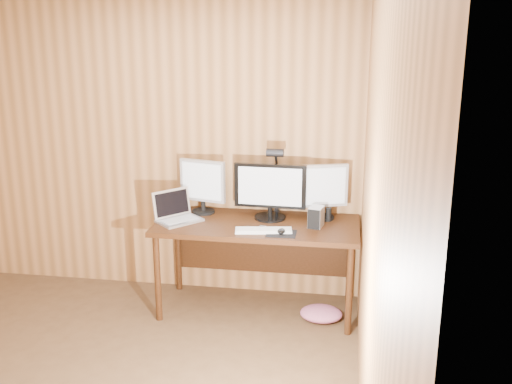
% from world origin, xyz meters
% --- Properties ---
extents(room_shell, '(4.00, 4.00, 4.00)m').
position_xyz_m(room_shell, '(0.00, 0.00, 1.25)').
color(room_shell, '#4D341D').
rests_on(room_shell, ground).
extents(desk, '(1.60, 0.70, 0.75)m').
position_xyz_m(desk, '(0.93, 1.70, 0.63)').
color(desk, '#32190A').
rests_on(desk, floor).
extents(monitor_center, '(0.58, 0.25, 0.45)m').
position_xyz_m(monitor_center, '(1.02, 1.76, 0.99)').
color(monitor_center, black).
rests_on(monitor_center, desk).
extents(monitor_left, '(0.39, 0.19, 0.45)m').
position_xyz_m(monitor_left, '(0.45, 1.83, 0.99)').
color(monitor_left, black).
rests_on(monitor_left, desk).
extents(monitor_right, '(0.39, 0.19, 0.45)m').
position_xyz_m(monitor_right, '(1.43, 1.83, 0.99)').
color(monitor_right, black).
rests_on(monitor_right, desk).
extents(laptop, '(0.41, 0.42, 0.24)m').
position_xyz_m(laptop, '(0.28, 1.61, 0.81)').
color(laptop, silver).
rests_on(laptop, desk).
extents(keyboard, '(0.44, 0.19, 0.02)m').
position_xyz_m(keyboard, '(1.01, 1.44, 0.76)').
color(keyboard, white).
rests_on(keyboard, desk).
extents(mousepad, '(0.23, 0.19, 0.00)m').
position_xyz_m(mousepad, '(1.15, 1.41, 0.75)').
color(mousepad, black).
rests_on(mousepad, desk).
extents(mouse, '(0.09, 0.12, 0.04)m').
position_xyz_m(mouse, '(1.15, 1.41, 0.77)').
color(mouse, black).
rests_on(mouse, mousepad).
extents(hard_drive, '(0.13, 0.16, 0.16)m').
position_xyz_m(hard_drive, '(1.39, 1.62, 0.83)').
color(hard_drive, silver).
rests_on(hard_drive, desk).
extents(phone, '(0.07, 0.11, 0.01)m').
position_xyz_m(phone, '(0.98, 1.50, 0.76)').
color(phone, silver).
rests_on(phone, desk).
extents(speaker, '(0.04, 0.04, 0.11)m').
position_xyz_m(speaker, '(1.48, 1.77, 0.80)').
color(speaker, black).
rests_on(speaker, desk).
extents(desk_lamp, '(0.14, 0.20, 0.61)m').
position_xyz_m(desk_lamp, '(1.05, 1.86, 1.12)').
color(desk_lamp, black).
rests_on(desk_lamp, desk).
extents(fabric_pile, '(0.37, 0.32, 0.11)m').
position_xyz_m(fabric_pile, '(1.46, 1.53, 0.05)').
color(fabric_pile, '#B75877').
rests_on(fabric_pile, floor).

